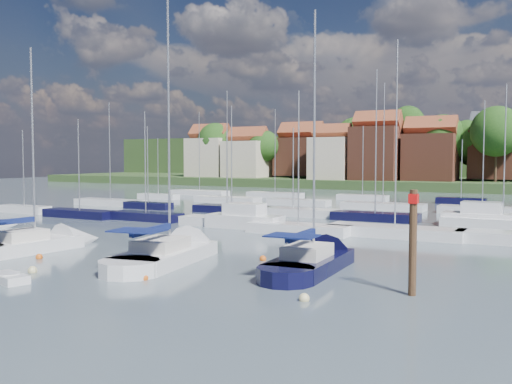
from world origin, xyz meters
The scene contains 13 objects.
ground centered at (0.00, 40.00, 0.00)m, with size 260.00×260.00×0.00m, color #485862.
sailboat_left centered at (-11.65, 2.87, 0.36)m, with size 3.91×11.22×14.98m.
sailboat_centre centered at (-1.44, 4.50, 0.35)m, with size 5.28×13.17×17.33m.
sailboat_navy centered at (7.53, 6.00, 0.36)m, with size 3.54×11.59×15.89m.
tender centered at (-4.96, -5.40, 0.21)m, with size 2.76×1.80×0.55m.
timber_piling centered at (13.98, 1.54, 1.56)m, with size 0.40×0.40×7.18m.
buoy_b centered at (-5.87, -3.12, 0.00)m, with size 0.52×0.52×0.52m, color beige.
buoy_c centered at (-9.05, 0.11, 0.00)m, with size 0.44×0.44×0.44m, color #D85914.
buoy_d centered at (0.79, -1.66, 0.00)m, with size 0.52×0.52×0.52m, color #D85914.
buoy_e centered at (3.72, 6.25, 0.00)m, with size 0.43×0.43×0.43m, color #D85914.
buoy_f centered at (9.96, -1.74, 0.00)m, with size 0.49×0.49×0.49m, color beige.
marina_field centered at (1.91, 35.15, 0.43)m, with size 79.62×41.41×15.93m.
far_shore_town centered at (2.23, 132.67, 4.61)m, with size 212.46×90.00×22.27m.
Camera 1 is at (19.91, -24.88, 6.40)m, focal length 40.00 mm.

